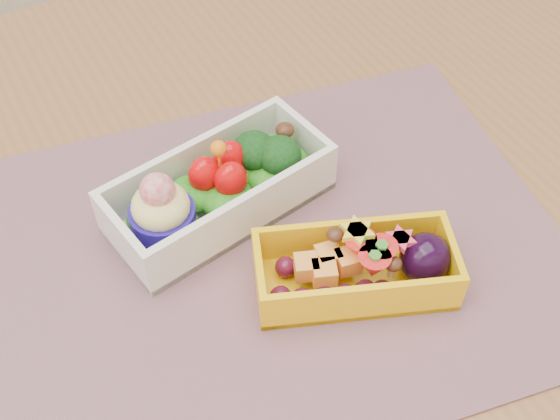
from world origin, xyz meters
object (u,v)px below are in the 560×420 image
table (239,307)px  placemat (275,250)px  bento_yellow (360,268)px  bento_white (218,190)px

table → placemat: size_ratio=2.68×
placemat → bento_yellow: (0.04, -0.06, 0.02)m
bento_white → bento_yellow: bearing=-72.7°
table → bento_white: (0.00, 0.03, 0.13)m
bento_white → bento_yellow: bento_white is taller
table → bento_white: bento_white is taller
placemat → bento_yellow: bento_yellow is taller
table → placemat: bearing=-48.9°
table → placemat: (0.02, -0.03, 0.10)m
table → bento_white: 0.13m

